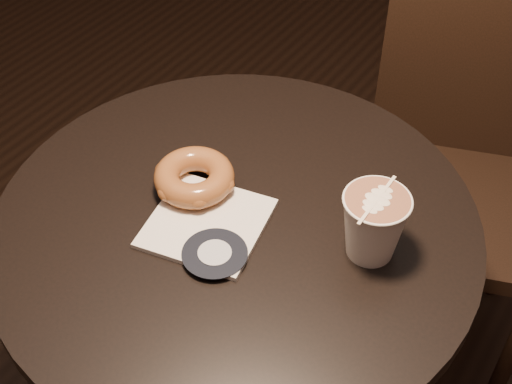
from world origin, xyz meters
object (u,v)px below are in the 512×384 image
at_px(chair, 468,137).
at_px(pastry_bag, 207,223).
at_px(cafe_table, 238,302).
at_px(doughnut, 194,177).
at_px(latte_cup, 373,226).

bearing_deg(chair, pastry_bag, -126.15).
distance_m(cafe_table, doughnut, 0.24).
height_order(chair, pastry_bag, chair).
height_order(chair, doughnut, chair).
xyz_separation_m(cafe_table, chair, (0.16, 0.59, 0.01)).
xyz_separation_m(doughnut, latte_cup, (0.27, 0.04, 0.02)).
height_order(cafe_table, chair, chair).
height_order(pastry_bag, latte_cup, latte_cup).
distance_m(chair, latte_cup, 0.60).
distance_m(pastry_bag, doughnut, 0.08).
xyz_separation_m(chair, pastry_bag, (-0.18, -0.63, 0.20)).
bearing_deg(chair, cafe_table, -124.76).
distance_m(cafe_table, pastry_bag, 0.21).
distance_m(pastry_bag, latte_cup, 0.23).
height_order(pastry_bag, doughnut, doughnut).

